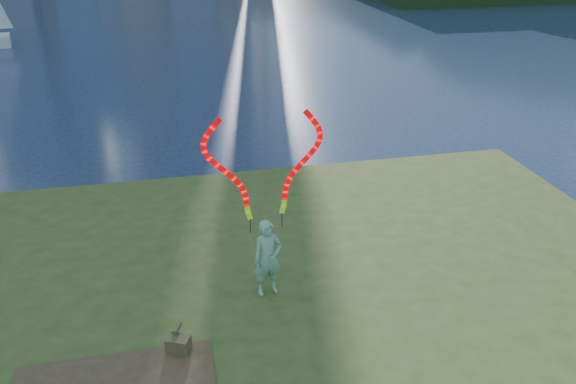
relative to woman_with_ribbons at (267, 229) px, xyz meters
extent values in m
plane|color=#1A2742|center=(-0.66, 0.49, -2.22)|extent=(320.00, 320.00, 0.00)
cube|color=#3A4A1A|center=(-0.66, -1.71, -1.82)|extent=(17.00, 15.00, 0.30)
cube|color=#3A4A1A|center=(-0.66, -1.51, -1.57)|extent=(14.00, 12.00, 0.30)
imported|color=#218047|center=(0.00, -0.03, -0.63)|extent=(0.63, 0.47, 1.58)
cylinder|color=black|center=(-0.31, 0.02, 0.09)|extent=(0.02, 0.02, 0.30)
cylinder|color=black|center=(0.31, 0.13, 0.09)|extent=(0.02, 0.02, 0.30)
cube|color=#4A4225|center=(-1.81, -1.35, -1.28)|extent=(0.46, 0.40, 0.28)
cylinder|color=#4A4225|center=(-1.81, -1.17, -1.09)|extent=(0.19, 0.28, 0.09)
camera|label=1|loc=(-1.56, -9.00, 5.27)|focal=35.00mm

